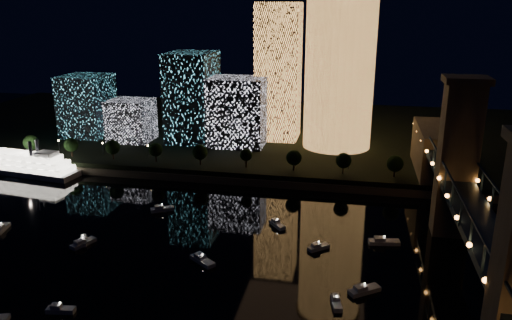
# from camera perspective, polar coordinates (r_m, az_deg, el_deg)

# --- Properties ---
(ground) EXTENTS (520.00, 520.00, 0.00)m
(ground) POSITION_cam_1_polar(r_m,az_deg,el_deg) (130.96, -5.30, -15.05)
(ground) COLOR black
(ground) RESTS_ON ground
(far_bank) EXTENTS (420.00, 160.00, 5.00)m
(far_bank) POSITION_cam_1_polar(r_m,az_deg,el_deg) (276.14, 4.14, 3.07)
(far_bank) COLOR black
(far_bank) RESTS_ON ground
(seawall) EXTENTS (420.00, 6.00, 3.00)m
(seawall) POSITION_cam_1_polar(r_m,az_deg,el_deg) (202.52, 1.28, -2.49)
(seawall) COLOR #6B5E4C
(seawall) RESTS_ON ground
(tower_cylindrical) EXTENTS (34.00, 34.00, 82.23)m
(tower_cylindrical) POSITION_cam_1_polar(r_m,az_deg,el_deg) (236.74, 9.58, 11.28)
(tower_cylindrical) COLOR #EA9B4A
(tower_cylindrical) RESTS_ON far_bank
(tower_rectangular) EXTENTS (20.90, 20.90, 66.51)m
(tower_rectangular) POSITION_cam_1_polar(r_m,az_deg,el_deg) (250.65, 2.57, 9.98)
(tower_rectangular) COLOR #EA9B4A
(tower_rectangular) RESTS_ON far_bank
(midrise_blocks) EXTENTS (105.12, 31.31, 43.36)m
(midrise_blocks) POSITION_cam_1_polar(r_m,az_deg,el_deg) (252.72, -9.65, 6.18)
(midrise_blocks) COLOR white
(midrise_blocks) RESTS_ON far_bank
(truss_bridge) EXTENTS (13.00, 266.00, 50.00)m
(truss_bridge) POSITION_cam_1_polar(r_m,az_deg,el_deg) (125.92, 25.16, -9.69)
(truss_bridge) COLOR #172B4A
(truss_bridge) RESTS_ON ground
(riverboat) EXTENTS (53.70, 17.60, 15.90)m
(riverboat) POSITION_cam_1_polar(r_m,az_deg,el_deg) (239.27, -25.31, -0.42)
(riverboat) COLOR silver
(riverboat) RESTS_ON ground
(motorboats) EXTENTS (128.18, 84.10, 2.78)m
(motorboats) POSITION_cam_1_polar(r_m,az_deg,el_deg) (142.29, -6.51, -11.88)
(motorboats) COLOR silver
(motorboats) RESTS_ON ground
(esplanade_trees) EXTENTS (166.75, 6.87, 8.93)m
(esplanade_trees) POSITION_cam_1_polar(r_m,az_deg,el_deg) (212.81, -6.89, 0.91)
(esplanade_trees) COLOR black
(esplanade_trees) RESTS_ON far_bank
(street_lamps) EXTENTS (132.70, 0.70, 5.65)m
(street_lamps) POSITION_cam_1_polar(r_m,az_deg,el_deg) (219.33, -6.93, 1.01)
(street_lamps) COLOR black
(street_lamps) RESTS_ON far_bank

